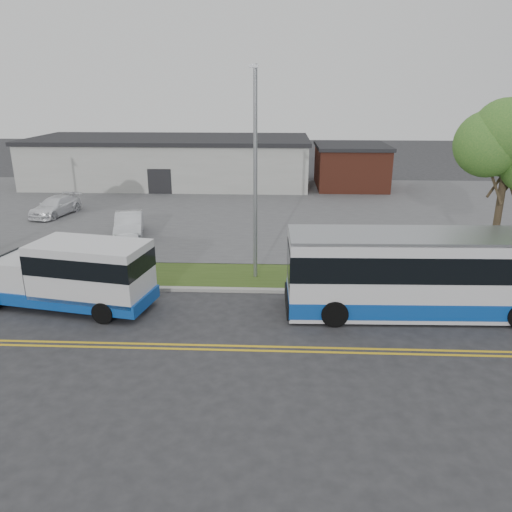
{
  "coord_description": "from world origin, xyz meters",
  "views": [
    {
      "loc": [
        4.04,
        -19.44,
        8.64
      ],
      "look_at": [
        3.1,
        1.38,
        1.6
      ],
      "focal_mm": 35.0,
      "sensor_mm": 36.0,
      "label": 1
    }
  ],
  "objects_px": {
    "tree_east": "(509,147)",
    "shuttle_bus": "(76,273)",
    "transit_bus": "(438,274)",
    "parked_car_b": "(55,206)",
    "streetlight_near": "(255,169)",
    "parked_car_a": "(129,225)"
  },
  "relations": [
    {
      "from": "streetlight_near",
      "to": "shuttle_bus",
      "type": "xyz_separation_m",
      "value": [
        -7.15,
        -3.56,
        -3.72
      ]
    },
    {
      "from": "shuttle_bus",
      "to": "transit_bus",
      "type": "height_order",
      "value": "transit_bus"
    },
    {
      "from": "tree_east",
      "to": "streetlight_near",
      "type": "bearing_deg",
      "value": -178.58
    },
    {
      "from": "tree_east",
      "to": "parked_car_b",
      "type": "distance_m",
      "value": 28.52
    },
    {
      "from": "parked_car_a",
      "to": "streetlight_near",
      "type": "bearing_deg",
      "value": -52.07
    },
    {
      "from": "streetlight_near",
      "to": "parked_car_b",
      "type": "relative_size",
      "value": 2.15
    },
    {
      "from": "streetlight_near",
      "to": "parked_car_b",
      "type": "xyz_separation_m",
      "value": [
        -14.64,
        11.5,
        -4.49
      ]
    },
    {
      "from": "streetlight_near",
      "to": "tree_east",
      "type": "bearing_deg",
      "value": 1.42
    },
    {
      "from": "tree_east",
      "to": "transit_bus",
      "type": "distance_m",
      "value": 6.89
    },
    {
      "from": "parked_car_a",
      "to": "tree_east",
      "type": "bearing_deg",
      "value": -31.03
    },
    {
      "from": "streetlight_near",
      "to": "transit_bus",
      "type": "xyz_separation_m",
      "value": [
        7.39,
        -3.45,
        -3.56
      ]
    },
    {
      "from": "shuttle_bus",
      "to": "parked_car_b",
      "type": "distance_m",
      "value": 16.84
    },
    {
      "from": "shuttle_bus",
      "to": "parked_car_a",
      "type": "distance_m",
      "value": 9.98
    },
    {
      "from": "parked_car_a",
      "to": "shuttle_bus",
      "type": "bearing_deg",
      "value": -98.9
    },
    {
      "from": "transit_bus",
      "to": "parked_car_a",
      "type": "xyz_separation_m",
      "value": [
        -15.27,
        9.82,
        -0.83
      ]
    },
    {
      "from": "tree_east",
      "to": "shuttle_bus",
      "type": "distance_m",
      "value": 19.13
    },
    {
      "from": "shuttle_bus",
      "to": "parked_car_b",
      "type": "height_order",
      "value": "shuttle_bus"
    },
    {
      "from": "tree_east",
      "to": "transit_bus",
      "type": "height_order",
      "value": "tree_east"
    },
    {
      "from": "transit_bus",
      "to": "parked_car_a",
      "type": "bearing_deg",
      "value": 145.86
    },
    {
      "from": "streetlight_near",
      "to": "shuttle_bus",
      "type": "height_order",
      "value": "streetlight_near"
    },
    {
      "from": "parked_car_a",
      "to": "parked_car_b",
      "type": "height_order",
      "value": "parked_car_a"
    },
    {
      "from": "transit_bus",
      "to": "parked_car_b",
      "type": "distance_m",
      "value": 26.64
    }
  ]
}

